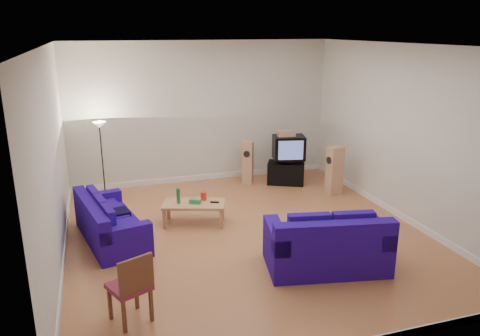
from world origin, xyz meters
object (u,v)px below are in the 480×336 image
object	(u,v)px
sofa_three_seat	(108,225)
television	(289,147)
tv_stand	(286,173)
coffee_table	(194,206)
sofa_loveseat	(327,248)

from	to	relation	value
sofa_three_seat	television	xyz separation A→B (m)	(4.07, 1.86, 0.59)
tv_stand	coffee_table	bearing A→B (deg)	-120.76
sofa_three_seat	tv_stand	world-z (taller)	sofa_three_seat
sofa_loveseat	tv_stand	xyz separation A→B (m)	(0.98, 3.87, -0.08)
sofa_loveseat	television	bearing A→B (deg)	86.12
sofa_three_seat	television	world-z (taller)	television
sofa_loveseat	television	size ratio (longest dim) A/B	2.41
television	sofa_loveseat	bearing A→B (deg)	-91.93
sofa_three_seat	sofa_loveseat	bearing A→B (deg)	45.02
coffee_table	television	distance (m)	3.05
sofa_loveseat	coffee_table	bearing A→B (deg)	135.30
sofa_three_seat	coffee_table	xyz separation A→B (m)	(1.52, 0.26, 0.08)
sofa_three_seat	sofa_loveseat	xyz separation A→B (m)	(3.05, -1.98, 0.06)
sofa_loveseat	television	xyz separation A→B (m)	(1.02, 3.84, 0.53)
tv_stand	television	world-z (taller)	television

